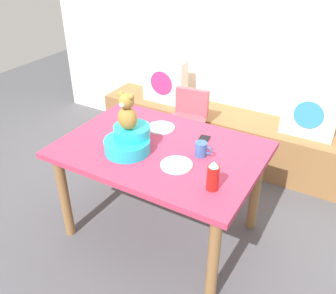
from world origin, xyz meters
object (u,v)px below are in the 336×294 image
Objects in this scene: dinner_plate_far at (176,165)px; highchair at (186,123)px; dining_table at (161,160)px; ketchup_bottle at (213,176)px; coffee_mug at (201,149)px; pillow_floral_left at (165,81)px; infant_seat_teal at (129,141)px; cell_phone at (203,140)px; pillow_floral_right at (310,112)px; teddy_bear at (127,112)px; dinner_plate_near at (161,128)px.

highchair is at bearing 113.70° from dinner_plate_far.
ketchup_bottle is (0.48, -0.24, 0.19)m from dining_table.
dining_table is at bearing -170.97° from coffee_mug.
dining_table is 6.70× the size of dinner_plate_far.
pillow_floral_left and infant_seat_teal have the same top height.
ketchup_bottle is 1.28× the size of cell_phone.
pillow_floral_right reaches higher than dinner_plate_far.
coffee_mug is (0.95, -1.15, 0.11)m from pillow_floral_left.
dinner_plate_far is at bearing -113.78° from coffee_mug.
coffee_mug is at bearing 125.75° from ketchup_bottle.
ketchup_bottle is (-0.25, -1.44, 0.15)m from pillow_floral_right.
pillow_floral_right is at bearing 23.79° from highchair.
coffee_mug is (0.44, 0.18, -0.23)m from teddy_bear.
pillow_floral_right is at bearing 68.04° from dinner_plate_far.
infant_seat_teal is (0.51, -1.33, 0.13)m from pillow_floral_left.
dinner_plate_far is (-0.28, 0.10, -0.08)m from ketchup_bottle.
dinner_plate_near is at bearing 155.71° from coffee_mug.
pillow_floral_left is at bearing 110.98° from infant_seat_teal.
teddy_bear is at bearing -90.00° from infant_seat_teal.
coffee_mug reaches higher than dinner_plate_far.
pillow_floral_right is at bearing 47.99° from dinner_plate_near.
pillow_floral_left is 0.33× the size of dining_table.
dinner_plate_far is (0.40, -0.92, 0.22)m from highchair.
pillow_floral_left is at bearing 119.23° from dining_table.
pillow_floral_left is at bearing 180.00° from pillow_floral_right.
teddy_bear reaches higher than infant_seat_teal.
dinner_plate_near is at bearing 85.98° from teddy_bear.
infant_seat_teal is 1.32× the size of teddy_bear.
infant_seat_teal is 1.65× the size of dinner_plate_far.
dinner_plate_near is (-0.87, -0.97, 0.07)m from pillow_floral_right.
dinner_plate_near and dinner_plate_far have the same top height.
highchair is 6.58× the size of coffee_mug.
highchair is (0.46, -0.42, -0.16)m from pillow_floral_left.
pillow_floral_right is 1.30m from dinner_plate_near.
teddy_bear is 0.58m from cell_phone.
infant_seat_teal reaches higher than dining_table.
cell_phone is at bearing -118.32° from pillow_floral_right.
highchair is 5.49× the size of cell_phone.
dinner_plate_far is at bearing -0.66° from teddy_bear.
pillow_floral_right is 1.11m from cell_phone.
dinner_plate_near is (0.54, -0.97, 0.07)m from pillow_floral_left.
pillow_floral_left reaches higher than highchair.
dining_table is at bearing 40.00° from infant_seat_teal.
cell_phone is at bearing -1.93° from dinner_plate_near.
ketchup_bottle is at bearing -37.29° from dinner_plate_near.
pillow_floral_left is 1.47m from teddy_bear.
coffee_mug is 0.20m from dinner_plate_far.
pillow_floral_right is 1.33× the size of infant_seat_teal.
pillow_floral_left is 1.60m from dinner_plate_far.
infant_seat_teal is at bearing 90.00° from teddy_bear.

